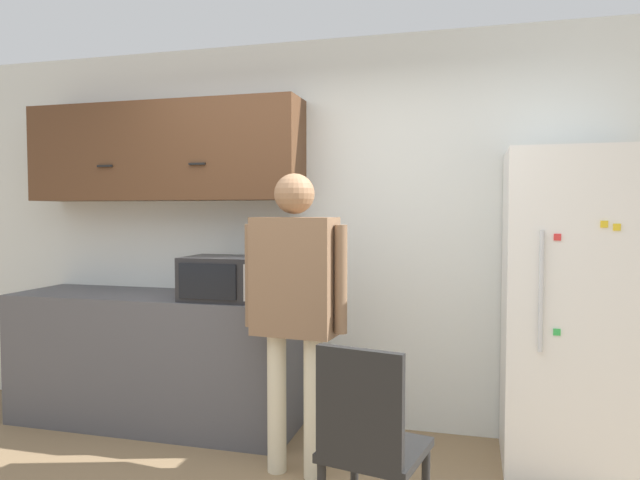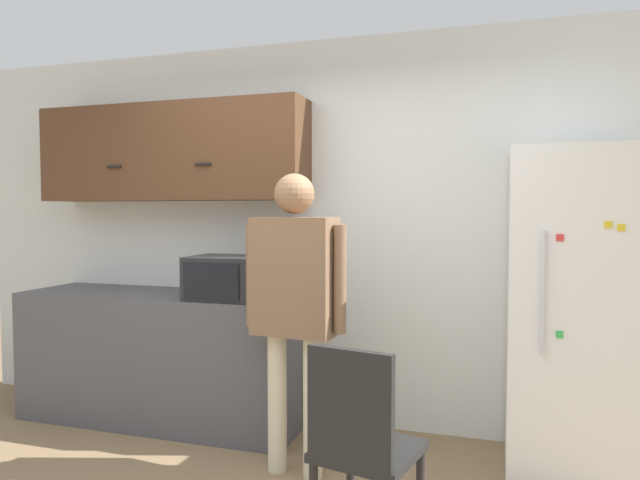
% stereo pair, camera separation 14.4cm
% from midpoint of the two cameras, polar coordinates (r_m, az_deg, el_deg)
% --- Properties ---
extents(back_wall, '(6.00, 0.06, 2.70)m').
position_cam_midpoint_polar(back_wall, '(4.04, -0.23, 0.67)').
color(back_wall, silver).
rests_on(back_wall, ground_plane).
extents(counter, '(2.05, 0.64, 0.92)m').
position_cam_midpoint_polar(counter, '(4.31, -17.07, -11.27)').
color(counter, '#4C4C51').
rests_on(counter, ground_plane).
extents(upper_cabinets, '(2.05, 0.37, 0.69)m').
position_cam_midpoint_polar(upper_cabinets, '(4.33, -16.31, 8.41)').
color(upper_cabinets, '#51331E').
extents(microwave, '(0.56, 0.39, 0.29)m').
position_cam_midpoint_polar(microwave, '(3.83, -10.33, -3.79)').
color(microwave, '#232326').
rests_on(microwave, counter).
extents(person, '(0.62, 0.27, 1.72)m').
position_cam_midpoint_polar(person, '(3.23, -3.84, -5.13)').
color(person, beige).
rests_on(person, ground_plane).
extents(refrigerator, '(0.76, 0.66, 1.86)m').
position_cam_midpoint_polar(refrigerator, '(3.62, 22.85, -6.49)').
color(refrigerator, white).
rests_on(refrigerator, ground_plane).
extents(chair, '(0.50, 0.50, 0.94)m').
position_cam_midpoint_polar(chair, '(2.63, 3.24, -19.31)').
color(chair, black).
rests_on(chair, ground_plane).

